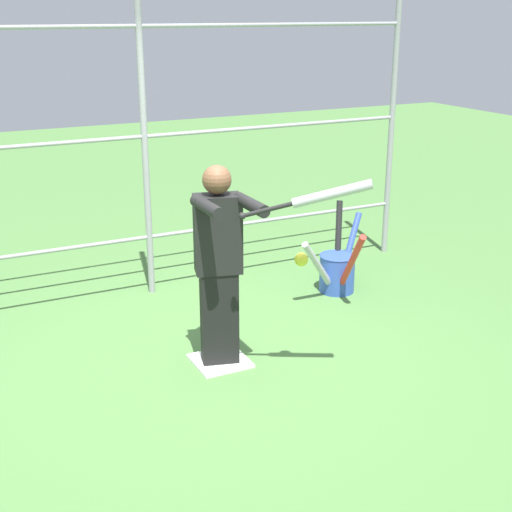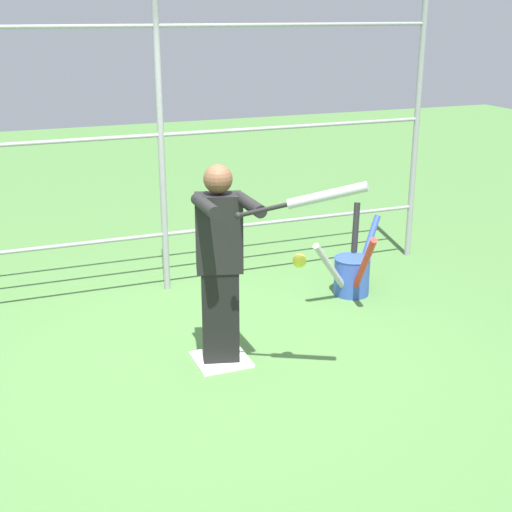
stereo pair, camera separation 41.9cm
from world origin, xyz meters
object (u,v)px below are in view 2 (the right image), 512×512
object	(u,v)px
batter	(220,260)
softball_in_flight	(299,261)
bat_bucket	(352,272)
baseball_bat_swinging	(316,198)

from	to	relation	value
batter	softball_in_flight	size ratio (longest dim) A/B	15.83
batter	bat_bucket	distance (m)	1.88
batter	baseball_bat_swinging	distance (m)	0.99
batter	baseball_bat_swinging	xyz separation A→B (m)	(-0.42, 0.68, 0.58)
baseball_bat_swinging	softball_in_flight	bearing A→B (deg)	-92.35
batter	baseball_bat_swinging	size ratio (longest dim) A/B	2.07
softball_in_flight	bat_bucket	bearing A→B (deg)	-131.94
batter	softball_in_flight	xyz separation A→B (m)	(-0.43, 0.44, 0.08)
baseball_bat_swinging	softball_in_flight	distance (m)	0.56
bat_bucket	baseball_bat_swinging	bearing A→B (deg)	52.76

